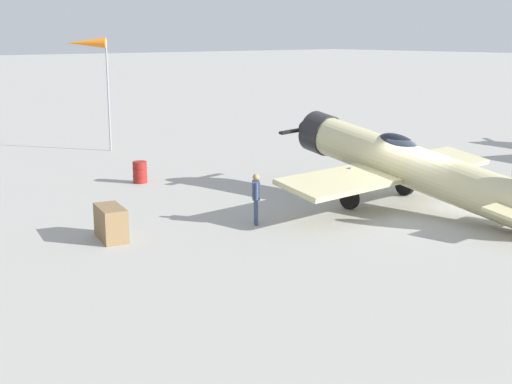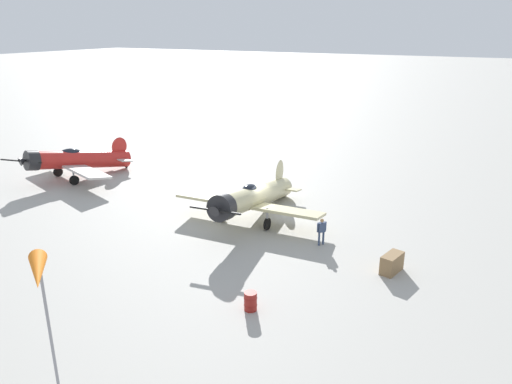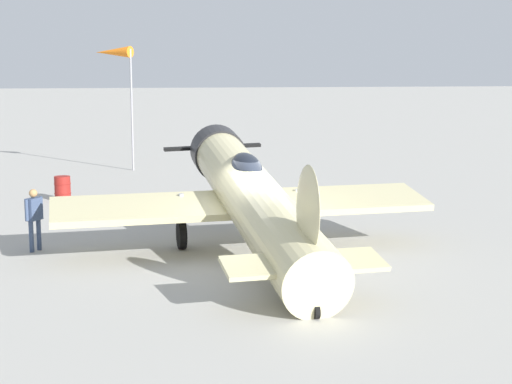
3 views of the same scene
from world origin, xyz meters
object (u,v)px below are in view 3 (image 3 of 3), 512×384
airplane_foreground (251,198)px  ground_crew_mechanic (34,214)px  windsock_mast (115,57)px  fuel_drum (63,188)px

airplane_foreground → ground_crew_mechanic: 5.93m
airplane_foreground → windsock_mast: bearing=6.3°
ground_crew_mechanic → fuel_drum: (0.37, 8.27, -0.57)m
fuel_drum → windsock_mast: windsock_mast is taller
airplane_foreground → fuel_drum: size_ratio=11.95×
airplane_foreground → ground_crew_mechanic: airplane_foreground is taller
ground_crew_mechanic → fuel_drum: bearing=123.2°
fuel_drum → windsock_mast: size_ratio=0.15×
airplane_foreground → ground_crew_mechanic: bearing=70.1°
airplane_foreground → fuel_drum: bearing=25.1°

